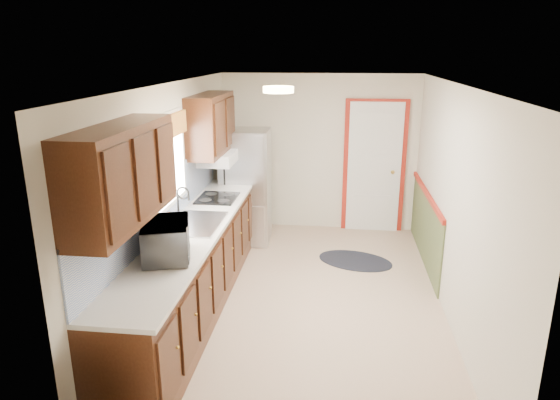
# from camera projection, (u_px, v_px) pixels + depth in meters

# --- Properties ---
(room_shell) EXTENTS (3.20, 5.20, 2.52)m
(room_shell) POSITION_uv_depth(u_px,v_px,m) (309.00, 199.00, 5.33)
(room_shell) COLOR tan
(room_shell) RESTS_ON ground
(kitchen_run) EXTENTS (0.63, 4.00, 2.20)m
(kitchen_run) POSITION_uv_depth(u_px,v_px,m) (190.00, 238.00, 5.30)
(kitchen_run) COLOR #34180B
(kitchen_run) RESTS_ON ground
(back_wall_trim) EXTENTS (1.12, 2.30, 2.08)m
(back_wall_trim) POSITION_uv_depth(u_px,v_px,m) (384.00, 179.00, 7.41)
(back_wall_trim) COLOR maroon
(back_wall_trim) RESTS_ON ground
(ceiling_fixture) EXTENTS (0.30, 0.30, 0.06)m
(ceiling_fixture) POSITION_uv_depth(u_px,v_px,m) (278.00, 90.00, 4.84)
(ceiling_fixture) COLOR #FFD88C
(ceiling_fixture) RESTS_ON room_shell
(microwave) EXTENTS (0.49, 0.67, 0.40)m
(microwave) POSITION_uv_depth(u_px,v_px,m) (166.00, 236.00, 4.44)
(microwave) COLOR white
(microwave) RESTS_ON kitchen_run
(refrigerator) EXTENTS (0.71, 0.71, 1.65)m
(refrigerator) POSITION_uv_depth(u_px,v_px,m) (246.00, 186.00, 7.24)
(refrigerator) COLOR #B7B7BC
(refrigerator) RESTS_ON ground
(rug) EXTENTS (1.16, 0.93, 0.01)m
(rug) POSITION_uv_depth(u_px,v_px,m) (355.00, 261.00, 6.72)
(rug) COLOR black
(rug) RESTS_ON ground
(cooktop) EXTENTS (0.47, 0.57, 0.02)m
(cooktop) POSITION_uv_depth(u_px,v_px,m) (217.00, 198.00, 6.25)
(cooktop) COLOR black
(cooktop) RESTS_ON kitchen_run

